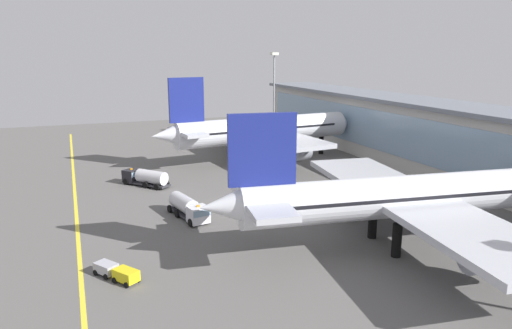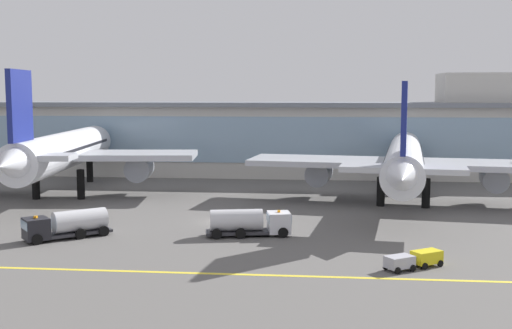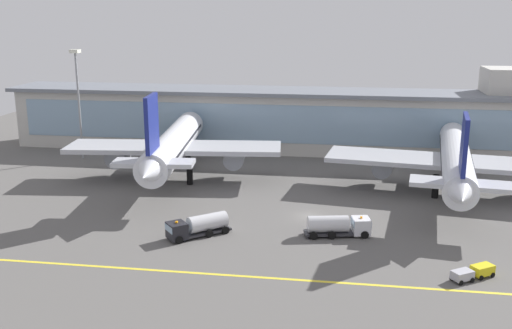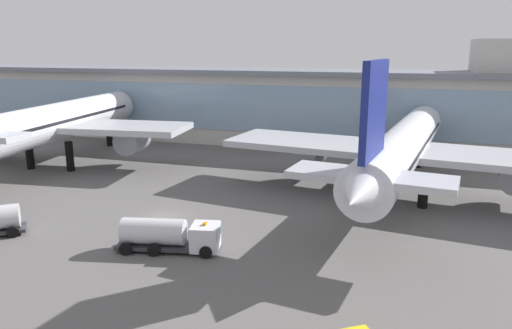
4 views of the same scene
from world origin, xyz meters
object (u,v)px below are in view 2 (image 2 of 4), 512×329
fuel_tanker_truck (65,224)px  service_truck_far (414,259)px  airliner_near_left (63,152)px  airliner_near_right (404,160)px  baggage_tug_near (252,222)px

fuel_tanker_truck → service_truck_far: size_ratio=1.55×
airliner_near_left → airliner_near_right: airliner_near_left is taller
airliner_near_left → airliner_near_right: (49.22, -1.31, -0.58)m
baggage_tug_near → airliner_near_right: bearing=38.0°
baggage_tug_near → service_truck_far: bearing=-47.8°
airliner_near_right → service_truck_far: size_ratio=9.11×
fuel_tanker_truck → baggage_tug_near: same height
baggage_tug_near → service_truck_far: baggage_tug_near is taller
airliner_near_left → baggage_tug_near: (30.46, -23.52, -5.08)m
airliner_near_right → baggage_tug_near: bearing=147.5°
airliner_near_left → service_truck_far: airliner_near_left is taller
airliner_near_right → baggage_tug_near: (-18.76, -22.22, -4.50)m
fuel_tanker_truck → airliner_near_right: bearing=174.0°
airliner_near_right → airliner_near_left: bearing=96.2°
airliner_near_left → airliner_near_right: size_ratio=0.96×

